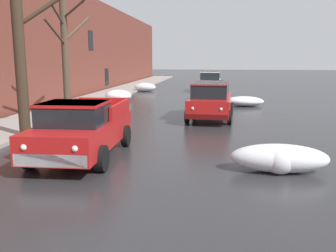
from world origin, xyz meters
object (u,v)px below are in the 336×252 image
at_px(bare_tree_second_along_sidewalk, 19,38).
at_px(pickup_truck_red_approaching_near_lane, 81,129).
at_px(sedan_black_queued_behind_truck, 212,79).
at_px(suv_red_parked_kerbside_close, 211,99).
at_px(suv_white_parked_far_down_block, 210,81).
at_px(bare_tree_mid_block, 65,44).
at_px(sedan_grey_parked_kerbside_mid, 213,91).

distance_m(bare_tree_second_along_sidewalk, pickup_truck_red_approaching_near_lane, 4.78).
distance_m(pickup_truck_red_approaching_near_lane, sedan_black_queued_behind_truck, 29.99).
distance_m(suv_red_parked_kerbside_close, suv_white_parked_far_down_block, 15.15).
relative_size(suv_red_parked_kerbside_close, suv_white_parked_far_down_block, 1.03).
xyz_separation_m(bare_tree_mid_block, sedan_grey_parked_kerbside_mid, (6.85, 9.13, -2.89)).
relative_size(pickup_truck_red_approaching_near_lane, sedan_black_queued_behind_truck, 1.10).
bearing_deg(sedan_grey_parked_kerbside_mid, pickup_truck_red_approaching_near_lane, -103.68).
height_order(bare_tree_second_along_sidewalk, suv_red_parked_kerbside_close, bare_tree_second_along_sidewalk).
bearing_deg(suv_white_parked_far_down_block, sedan_grey_parked_kerbside_mid, -87.18).
bearing_deg(suv_white_parked_far_down_block, pickup_truck_red_approaching_near_lane, -98.48).
bearing_deg(sedan_grey_parked_kerbside_mid, bare_tree_second_along_sidewalk, -117.53).
height_order(bare_tree_second_along_sidewalk, sedan_grey_parked_kerbside_mid, bare_tree_second_along_sidewalk).
distance_m(bare_tree_second_along_sidewalk, suv_white_parked_far_down_block, 21.71).
bearing_deg(bare_tree_second_along_sidewalk, suv_white_parked_far_down_block, 72.43).
bearing_deg(sedan_black_queued_behind_truck, pickup_truck_red_approaching_near_lane, -96.78).
xyz_separation_m(pickup_truck_red_approaching_near_lane, sedan_black_queued_behind_truck, (3.54, 29.78, -0.13)).
distance_m(suv_red_parked_kerbside_close, sedan_black_queued_behind_truck, 22.06).
bearing_deg(sedan_grey_parked_kerbside_mid, suv_white_parked_far_down_block, 92.82).
bearing_deg(sedan_black_queued_behind_truck, bare_tree_mid_block, -105.79).
height_order(sedan_grey_parked_kerbside_mid, suv_white_parked_far_down_block, suv_white_parked_far_down_block).
height_order(pickup_truck_red_approaching_near_lane, sedan_grey_parked_kerbside_mid, pickup_truck_red_approaching_near_lane).
xyz_separation_m(bare_tree_mid_block, suv_red_parked_kerbside_close, (6.83, 1.35, -2.65)).
distance_m(bare_tree_mid_block, sedan_black_queued_behind_truck, 24.50).
distance_m(bare_tree_second_along_sidewalk, bare_tree_mid_block, 4.04).
bearing_deg(suv_white_parked_far_down_block, bare_tree_second_along_sidewalk, -107.57).
bearing_deg(pickup_truck_red_approaching_near_lane, suv_white_parked_far_down_block, 81.52).
relative_size(bare_tree_second_along_sidewalk, sedan_grey_parked_kerbside_mid, 1.67).
distance_m(bare_tree_second_along_sidewalk, sedan_black_queued_behind_truck, 28.39).
bearing_deg(pickup_truck_red_approaching_near_lane, sedan_grey_parked_kerbside_mid, 76.32).
distance_m(sedan_grey_parked_kerbside_mid, suv_white_parked_far_down_block, 7.38).
height_order(bare_tree_second_along_sidewalk, suv_white_parked_far_down_block, bare_tree_second_along_sidewalk).
height_order(suv_red_parked_kerbside_close, suv_white_parked_far_down_block, same).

